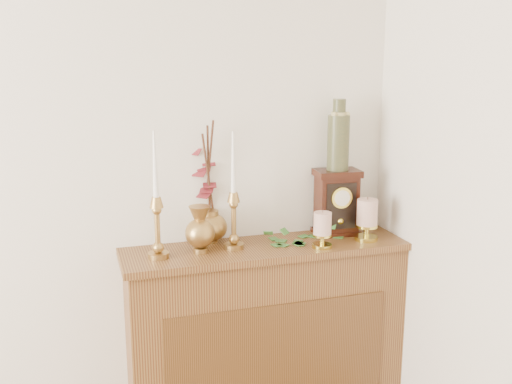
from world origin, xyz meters
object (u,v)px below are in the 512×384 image
object	(u,v)px
ginger_jar	(206,187)
ceramic_vase	(338,139)
candlestick_center	(234,211)
candlestick_left	(157,217)
mantel_clock	(337,203)
bud_vase	(200,230)

from	to	relation	value
ginger_jar	ceramic_vase	size ratio (longest dim) A/B	1.71
candlestick_center	candlestick_left	bearing A→B (deg)	-175.59
candlestick_center	ceramic_vase	size ratio (longest dim) A/B	1.58
ceramic_vase	mantel_clock	bearing A→B (deg)	-94.21
candlestick_center	mantel_clock	bearing A→B (deg)	7.75
bud_vase	ceramic_vase	world-z (taller)	ceramic_vase
ginger_jar	mantel_clock	world-z (taller)	ginger_jar
ceramic_vase	candlestick_left	bearing A→B (deg)	-173.37
candlestick_left	ceramic_vase	size ratio (longest dim) A/B	1.64
candlestick_center	ceramic_vase	distance (m)	0.57
candlestick_center	bud_vase	bearing A→B (deg)	-174.44
candlestick_left	candlestick_center	xyz separation A→B (m)	(0.32, 0.02, -0.01)
ginger_jar	mantel_clock	size ratio (longest dim) A/B	1.81
bud_vase	candlestick_left	bearing A→B (deg)	-176.58
candlestick_center	ginger_jar	world-z (taller)	ginger_jar
candlestick_center	ceramic_vase	xyz separation A→B (m)	(0.50, 0.07, 0.27)
ginger_jar	mantel_clock	distance (m)	0.59
ginger_jar	mantel_clock	bearing A→B (deg)	-7.92
candlestick_left	ceramic_vase	bearing A→B (deg)	6.63
bud_vase	ceramic_vase	distance (m)	0.73
candlestick_center	ceramic_vase	world-z (taller)	ceramic_vase
candlestick_left	ginger_jar	distance (m)	0.30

